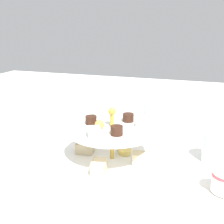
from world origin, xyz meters
TOP-DOWN VIEW (x-y plane):
  - ground_plane at (0.00, 0.00)m, footprint 2.40×2.40m
  - tiered_serving_stand at (0.00, -0.00)m, footprint 0.28×0.28m
  - water_glass_tall_right at (-0.23, 0.15)m, footprint 0.07×0.07m
  - water_glass_short_left at (0.08, -0.26)m, footprint 0.06×0.06m
  - butter_knife_left at (0.12, 0.30)m, footprint 0.16×0.08m
  - water_glass_mid_back at (0.24, -0.06)m, footprint 0.06×0.06m

SIDE VIEW (x-z plane):
  - ground_plane at x=0.00m, z-range 0.00..0.00m
  - butter_knife_left at x=0.12m, z-range 0.00..0.00m
  - water_glass_short_left at x=0.08m, z-range 0.00..0.08m
  - tiered_serving_stand at x=0.00m, z-range -0.03..0.12m
  - water_glass_mid_back at x=0.24m, z-range 0.00..0.10m
  - water_glass_tall_right at x=-0.23m, z-range 0.00..0.12m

